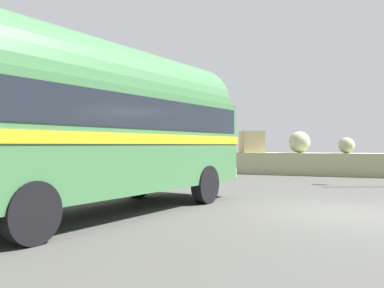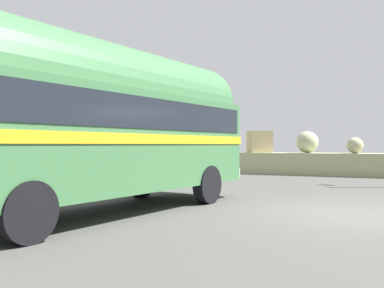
{
  "view_description": "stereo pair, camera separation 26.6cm",
  "coord_description": "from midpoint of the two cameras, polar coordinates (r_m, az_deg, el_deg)",
  "views": [
    {
      "loc": [
        0.27,
        -9.75,
        1.51
      ],
      "look_at": [
        -3.14,
        -1.46,
        1.52
      ],
      "focal_mm": 39.43,
      "sensor_mm": 36.0,
      "label": 1
    },
    {
      "loc": [
        0.51,
        -9.65,
        1.51
      ],
      "look_at": [
        -3.14,
        -1.46,
        1.52
      ],
      "focal_mm": 39.43,
      "sensor_mm": 36.0,
      "label": 2
    }
  ],
  "objects": [
    {
      "name": "ground",
      "position": [
        9.82,
        20.01,
        -8.87
      ],
      "size": [
        32.0,
        26.0,
        0.02
      ],
      "color": "#454641"
    },
    {
      "name": "vintage_coach",
      "position": [
        9.28,
        -13.06,
        3.25
      ],
      "size": [
        3.79,
        8.86,
        3.7
      ],
      "rotation": [
        0.0,
        0.0,
        -0.16
      ],
      "color": "black",
      "rests_on": "ground"
    },
    {
      "name": "breakwater",
      "position": [
        21.53,
        21.88,
        -2.12
      ],
      "size": [
        31.36,
        2.45,
        2.47
      ],
      "color": "tan",
      "rests_on": "ground"
    }
  ]
}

